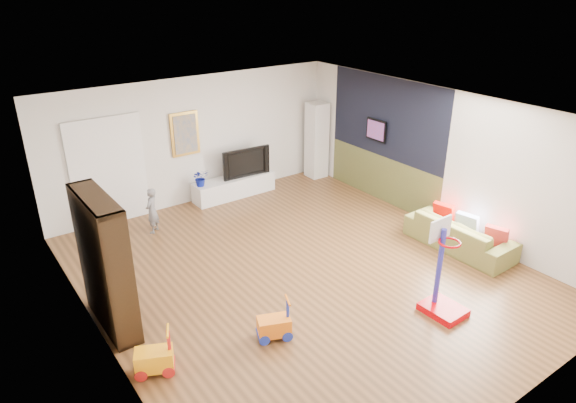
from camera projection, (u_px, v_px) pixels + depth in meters
floor at (302, 272)px, 8.63m from camera, size 6.50×7.50×0.00m
ceiling at (304, 114)px, 7.53m from camera, size 6.50×7.50×0.00m
wall_back at (196, 141)px, 10.86m from camera, size 6.50×0.00×2.70m
wall_front at (522, 317)px, 5.30m from camera, size 6.50×0.00×2.70m
wall_left at (94, 260)px, 6.34m from camera, size 0.00×7.50×2.70m
wall_right at (438, 158)px, 9.81m from camera, size 0.00×7.50×2.70m
navy_accent at (386, 118)px, 10.63m from camera, size 0.01×3.20×1.70m
olive_wainscot at (381, 178)px, 11.19m from camera, size 0.01×3.20×1.00m
doorway at (109, 173)px, 9.93m from camera, size 1.45×0.06×2.10m
painting_back at (185, 134)px, 10.61m from camera, size 0.62×0.06×0.92m
artwork_right at (376, 130)px, 10.87m from camera, size 0.04×0.56×0.46m
media_console at (234, 187)px, 11.48m from camera, size 1.90×0.49×0.44m
tall_cabinet at (317, 140)px, 12.34m from camera, size 0.44×0.44×1.82m
bookshelf at (105, 263)px, 6.97m from camera, size 0.37×1.36×1.98m
sofa at (460, 234)px, 9.25m from camera, size 0.80×1.98×0.58m
basketball_hoop at (449, 270)px, 7.29m from camera, size 0.52×0.63×1.47m
ride_on_yellow at (153, 352)px, 6.33m from camera, size 0.54×0.46×0.62m
ride_on_orange at (274, 320)px, 6.95m from camera, size 0.52×0.42×0.60m
child at (152, 211)px, 9.78m from camera, size 0.39×0.38×0.90m
tv at (244, 161)px, 11.40m from camera, size 1.14×0.22×0.65m
vase_plant at (200, 178)px, 10.86m from camera, size 0.35×0.31×0.37m
pillow_left at (496, 236)px, 8.82m from camera, size 0.20×0.39×0.38m
pillow_center at (467, 224)px, 9.26m from camera, size 0.18×0.41×0.40m
pillow_right at (443, 213)px, 9.69m from camera, size 0.18×0.40×0.38m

